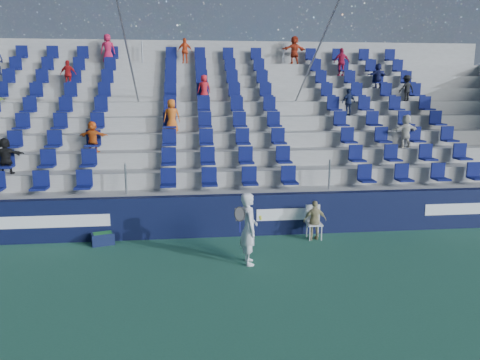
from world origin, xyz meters
The scene contains 7 objects.
ground centered at (0.00, 0.00, 0.00)m, with size 70.00×70.00×0.00m, color #296149.
sponsor_wall centered at (0.00, 3.15, 0.60)m, with size 24.00×0.32×1.20m.
grandstand centered at (0.00, 8.24, 2.14)m, with size 24.00×8.17×6.63m.
tennis_player centered at (0.19, 0.89, 0.88)m, with size 0.69×0.66×1.76m.
line_judge_chair centered at (2.28, 2.65, 0.54)m, with size 0.42×0.43×0.95m.
line_judge centered at (2.28, 2.50, 0.56)m, with size 0.66×0.27×1.12m, color tan.
ball_bin centered at (-3.58, 2.75, 0.18)m, with size 0.68×0.54×0.33m.
Camera 1 is at (-1.26, -9.81, 4.19)m, focal length 35.00 mm.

